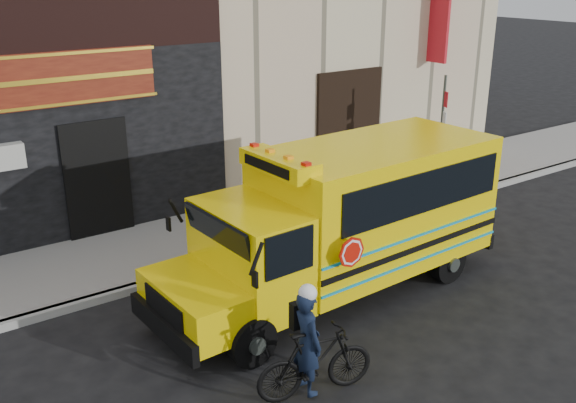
# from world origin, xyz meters

# --- Properties ---
(ground) EXTENTS (120.00, 120.00, 0.00)m
(ground) POSITION_xyz_m (0.00, 0.00, 0.00)
(ground) COLOR black
(ground) RESTS_ON ground
(curb) EXTENTS (40.00, 0.20, 0.15)m
(curb) POSITION_xyz_m (0.00, 2.60, 0.07)
(curb) COLOR gray
(curb) RESTS_ON ground
(sidewalk) EXTENTS (40.00, 3.00, 0.15)m
(sidewalk) POSITION_xyz_m (0.00, 4.10, 0.07)
(sidewalk) COLOR gray
(sidewalk) RESTS_ON ground
(school_bus) EXTENTS (6.99, 2.61, 2.92)m
(school_bus) POSITION_xyz_m (-0.23, 0.41, 1.51)
(school_bus) COLOR black
(school_bus) RESTS_ON ground
(sign_pole) EXTENTS (0.13, 0.26, 3.19)m
(sign_pole) POSITION_xyz_m (5.26, 3.20, 1.76)
(sign_pole) COLOR #47504A
(sign_pole) RESTS_ON ground
(bicycle) EXTENTS (1.82, 0.91, 1.06)m
(bicycle) POSITION_xyz_m (-2.66, -1.81, 0.53)
(bicycle) COLOR black
(bicycle) RESTS_ON ground
(cyclist) EXTENTS (0.42, 0.60, 1.58)m
(cyclist) POSITION_xyz_m (-2.74, -1.71, 0.79)
(cyclist) COLOR black
(cyclist) RESTS_ON ground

